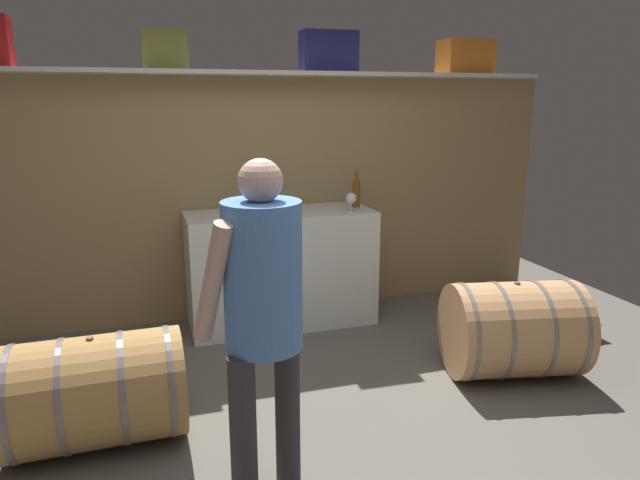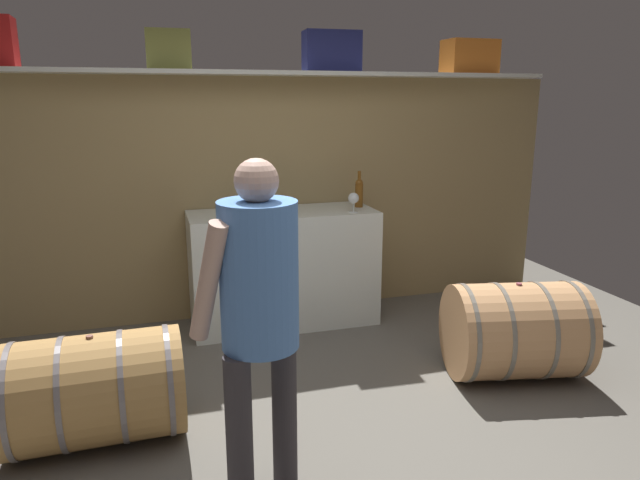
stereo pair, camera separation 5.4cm
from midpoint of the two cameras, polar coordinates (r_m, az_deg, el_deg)
ground_plane at (r=3.54m, az=-0.34°, el=-16.43°), size 6.47×7.73×0.02m
back_wall_panel at (r=4.78m, az=-6.12°, el=4.12°), size 5.27×0.10×1.95m
high_shelf_board at (r=4.57m, az=-6.08°, el=16.15°), size 4.85×0.40×0.03m
toolcase_olive at (r=4.50m, az=-14.50°, el=17.82°), size 0.31×0.21×0.28m
toolcase_navy at (r=4.73m, az=1.50°, el=18.21°), size 0.45×0.25×0.31m
toolcase_orange at (r=5.24m, az=14.93°, el=17.16°), size 0.43×0.26×0.28m
work_cabinet at (r=4.60m, az=-3.31°, el=-2.79°), size 1.46×0.56×0.92m
wine_bottle_amber at (r=4.67m, az=4.23°, el=4.79°), size 0.06×0.06×0.29m
wine_bottle_dark at (r=4.36m, az=-5.09°, el=4.45°), size 0.08×0.08×0.33m
wine_glass at (r=4.46m, az=3.69°, el=4.11°), size 0.08×0.08×0.15m
wine_barrel_near at (r=3.31m, az=-21.01°, el=-13.69°), size 0.91×0.61×0.60m
wine_barrel_far at (r=3.98m, az=19.17°, el=-8.48°), size 0.94×0.78×0.64m
winemaker_pouring at (r=2.42m, az=-5.48°, el=-6.11°), size 0.50×0.46×1.55m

